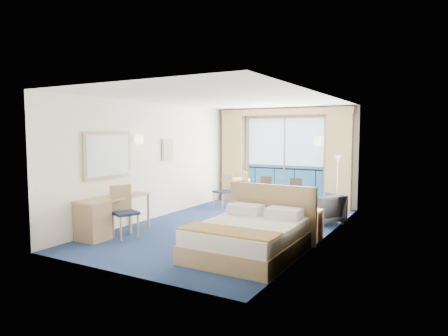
{
  "coord_description": "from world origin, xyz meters",
  "views": [
    {
      "loc": [
        4.0,
        -7.33,
        1.99
      ],
      "look_at": [
        -0.25,
        0.2,
        1.24
      ],
      "focal_mm": 32.0,
      "sensor_mm": 36.0,
      "label": 1
    }
  ],
  "objects_px": {
    "desk_chair": "(123,208)",
    "floor_lamp": "(338,169)",
    "armchair": "(324,208)",
    "round_table": "(236,185)",
    "table_chair_a": "(249,187)",
    "bed": "(249,237)",
    "nightstand": "(310,224)",
    "desk": "(98,217)",
    "table_chair_b": "(225,188)"
  },
  "relations": [
    {
      "from": "round_table",
      "to": "table_chair_a",
      "type": "xyz_separation_m",
      "value": [
        0.45,
        -0.06,
        -0.01
      ]
    },
    {
      "from": "armchair",
      "to": "table_chair_b",
      "type": "distance_m",
      "value": 2.87
    },
    {
      "from": "desk_chair",
      "to": "nightstand",
      "type": "bearing_deg",
      "value": -40.0
    },
    {
      "from": "floor_lamp",
      "to": "armchair",
      "type": "bearing_deg",
      "value": -88.34
    },
    {
      "from": "table_chair_a",
      "to": "round_table",
      "type": "bearing_deg",
      "value": 38.49
    },
    {
      "from": "desk_chair",
      "to": "table_chair_a",
      "type": "bearing_deg",
      "value": 12.59
    },
    {
      "from": "nightstand",
      "to": "desk_chair",
      "type": "xyz_separation_m",
      "value": [
        -3.16,
        -1.64,
        0.28
      ]
    },
    {
      "from": "desk",
      "to": "table_chair_a",
      "type": "distance_m",
      "value": 4.54
    },
    {
      "from": "round_table",
      "to": "table_chair_a",
      "type": "bearing_deg",
      "value": -7.94
    },
    {
      "from": "nightstand",
      "to": "desk",
      "type": "xyz_separation_m",
      "value": [
        -3.48,
        -1.99,
        0.13
      ]
    },
    {
      "from": "armchair",
      "to": "table_chair_a",
      "type": "bearing_deg",
      "value": -78.26
    },
    {
      "from": "bed",
      "to": "round_table",
      "type": "bearing_deg",
      "value": 120.55
    },
    {
      "from": "nightstand",
      "to": "desk",
      "type": "relative_size",
      "value": 0.35
    },
    {
      "from": "bed",
      "to": "armchair",
      "type": "relative_size",
      "value": 2.75
    },
    {
      "from": "table_chair_a",
      "to": "table_chair_b",
      "type": "relative_size",
      "value": 1.03
    },
    {
      "from": "desk_chair",
      "to": "table_chair_a",
      "type": "xyz_separation_m",
      "value": [
        0.71,
        4.07,
        -0.03
      ]
    },
    {
      "from": "desk",
      "to": "desk_chair",
      "type": "height_order",
      "value": "desk_chair"
    },
    {
      "from": "table_chair_b",
      "to": "nightstand",
      "type": "bearing_deg",
      "value": -15.8
    },
    {
      "from": "desk",
      "to": "round_table",
      "type": "distance_m",
      "value": 4.52
    },
    {
      "from": "round_table",
      "to": "nightstand",
      "type": "bearing_deg",
      "value": -40.72
    },
    {
      "from": "bed",
      "to": "table_chair_a",
      "type": "xyz_separation_m",
      "value": [
        -1.89,
        3.9,
        0.24
      ]
    },
    {
      "from": "bed",
      "to": "desk",
      "type": "height_order",
      "value": "bed"
    },
    {
      "from": "desk",
      "to": "bed",
      "type": "bearing_deg",
      "value": 10.16
    },
    {
      "from": "armchair",
      "to": "table_chair_a",
      "type": "height_order",
      "value": "table_chair_a"
    },
    {
      "from": "table_chair_a",
      "to": "bed",
      "type": "bearing_deg",
      "value": 162.29
    },
    {
      "from": "nightstand",
      "to": "floor_lamp",
      "type": "bearing_deg",
      "value": 93.25
    },
    {
      "from": "round_table",
      "to": "table_chair_b",
      "type": "bearing_deg",
      "value": -94.38
    },
    {
      "from": "bed",
      "to": "armchair",
      "type": "xyz_separation_m",
      "value": [
        0.44,
        2.89,
        0.03
      ]
    },
    {
      "from": "armchair",
      "to": "table_chair_b",
      "type": "bearing_deg",
      "value": -65.21
    },
    {
      "from": "armchair",
      "to": "round_table",
      "type": "distance_m",
      "value": 2.98
    },
    {
      "from": "armchair",
      "to": "table_chair_b",
      "type": "xyz_separation_m",
      "value": [
        -2.82,
        0.52,
        0.19
      ]
    },
    {
      "from": "nightstand",
      "to": "table_chair_a",
      "type": "xyz_separation_m",
      "value": [
        -2.45,
        2.43,
        0.26
      ]
    },
    {
      "from": "desk_chair",
      "to": "table_chair_b",
      "type": "bearing_deg",
      "value": 18.97
    },
    {
      "from": "floor_lamp",
      "to": "desk_chair",
      "type": "height_order",
      "value": "floor_lamp"
    },
    {
      "from": "armchair",
      "to": "round_table",
      "type": "bearing_deg",
      "value": -75.94
    },
    {
      "from": "table_chair_b",
      "to": "table_chair_a",
      "type": "bearing_deg",
      "value": 62.7
    },
    {
      "from": "desk",
      "to": "table_chair_b",
      "type": "relative_size",
      "value": 1.72
    },
    {
      "from": "round_table",
      "to": "floor_lamp",
      "type": "bearing_deg",
      "value": 5.5
    },
    {
      "from": "desk_chair",
      "to": "floor_lamp",
      "type": "bearing_deg",
      "value": -11.8
    },
    {
      "from": "round_table",
      "to": "table_chair_b",
      "type": "xyz_separation_m",
      "value": [
        -0.04,
        -0.56,
        -0.03
      ]
    },
    {
      "from": "desk",
      "to": "round_table",
      "type": "bearing_deg",
      "value": 82.51
    },
    {
      "from": "table_chair_a",
      "to": "table_chair_b",
      "type": "height_order",
      "value": "table_chair_a"
    },
    {
      "from": "bed",
      "to": "round_table",
      "type": "relative_size",
      "value": 2.5
    },
    {
      "from": "bed",
      "to": "table_chair_a",
      "type": "distance_m",
      "value": 4.34
    },
    {
      "from": "desk",
      "to": "round_table",
      "type": "xyz_separation_m",
      "value": [
        0.59,
        4.48,
        0.14
      ]
    },
    {
      "from": "nightstand",
      "to": "round_table",
      "type": "distance_m",
      "value": 3.83
    },
    {
      "from": "desk_chair",
      "to": "table_chair_b",
      "type": "relative_size",
      "value": 1.08
    },
    {
      "from": "armchair",
      "to": "floor_lamp",
      "type": "distance_m",
      "value": 1.54
    },
    {
      "from": "nightstand",
      "to": "desk",
      "type": "distance_m",
      "value": 4.02
    },
    {
      "from": "floor_lamp",
      "to": "desk",
      "type": "distance_m",
      "value": 5.84
    }
  ]
}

